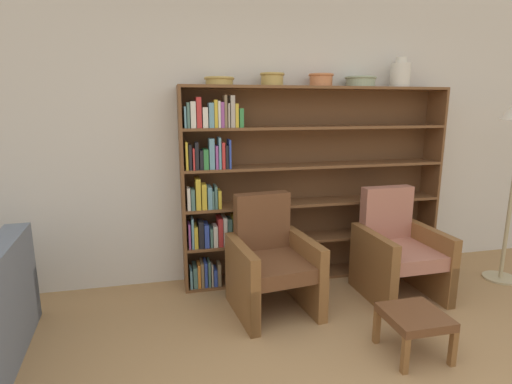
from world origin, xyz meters
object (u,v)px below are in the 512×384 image
object	(u,v)px
bowl_terracotta	(219,81)
bowl_copper	(361,81)
bowl_stoneware	(321,79)
armchair_cushioned	(398,251)
bowl_slate	(272,79)
vase_tall	(400,74)
armchair_leather	(271,262)
footstool	(415,320)
bookshelf	(293,185)

from	to	relation	value
bowl_terracotta	bowl_copper	bearing A→B (deg)	0.00
bowl_stoneware	armchair_cushioned	xyz separation A→B (m)	(0.56, -0.56, -1.51)
armchair_cushioned	bowl_stoneware	bearing A→B (deg)	-45.85
bowl_slate	bowl_terracotta	bearing A→B (deg)	180.00
vase_tall	armchair_leather	size ratio (longest dim) A/B	0.29
bowl_slate	armchair_leather	distance (m)	1.61
bowl_slate	footstool	world-z (taller)	bowl_slate
vase_tall	footstool	xyz separation A→B (m)	(-0.65, -1.41, -1.71)
bookshelf	bowl_copper	distance (m)	1.16
bowl_stoneware	bowl_copper	xyz separation A→B (m)	(0.40, -0.00, -0.01)
vase_tall	bowl_stoneware	bearing A→B (deg)	180.00
footstool	bowl_stoneware	bearing A→B (deg)	96.72
bowl_terracotta	bowl_stoneware	size ratio (longest dim) A/B	1.13
bookshelf	footstool	xyz separation A→B (m)	(0.41, -1.43, -0.68)
bowl_stoneware	vase_tall	distance (m)	0.81
bowl_slate	bowl_stoneware	world-z (taller)	bowl_stoneware
bowl_terracotta	footstool	bearing A→B (deg)	-51.85
bowl_stoneware	armchair_leather	size ratio (longest dim) A/B	0.25
bookshelf	bowl_terracotta	world-z (taller)	bowl_terracotta
bowl_copper	vase_tall	xyz separation A→B (m)	(0.41, -0.00, 0.07)
bowl_terracotta	armchair_cushioned	bearing A→B (deg)	-20.32
bowl_slate	bookshelf	bearing A→B (deg)	5.50
bowl_slate	footstool	xyz separation A→B (m)	(0.63, -1.41, -1.65)
bowl_copper	armchair_leather	xyz separation A→B (m)	(-1.01, -0.56, -1.50)
bookshelf	armchair_cushioned	xyz separation A→B (m)	(0.81, -0.58, -0.53)
bowl_copper	vase_tall	bearing A→B (deg)	-0.00
bookshelf	vase_tall	world-z (taller)	vase_tall
bowl_terracotta	footstool	distance (m)	2.42
vase_tall	bowl_copper	bearing A→B (deg)	180.00
bookshelf	armchair_cushioned	bearing A→B (deg)	-35.57
bowl_terracotta	bowl_slate	distance (m)	0.47
armchair_cushioned	bowl_slate	bearing A→B (deg)	-29.58
armchair_cushioned	footstool	bearing A→B (deg)	63.93
bowl_terracotta	vase_tall	size ratio (longest dim) A/B	0.94
bowl_stoneware	armchair_cushioned	world-z (taller)	bowl_stoneware
bowl_copper	armchair_leather	size ratio (longest dim) A/B	0.31
bookshelf	armchair_leather	world-z (taller)	bookshelf
bowl_copper	armchair_leather	bearing A→B (deg)	-151.12
bowl_terracotta	armchair_cushioned	size ratio (longest dim) A/B	0.28
bowl_slate	vase_tall	world-z (taller)	vase_tall
bowl_slate	vase_tall	xyz separation A→B (m)	(1.27, -0.00, 0.06)
bookshelf	bowl_stoneware	world-z (taller)	bowl_stoneware
armchair_cushioned	footstool	xyz separation A→B (m)	(-0.40, -0.85, -0.15)
bowl_slate	bowl_copper	distance (m)	0.86
vase_tall	footstool	size ratio (longest dim) A/B	0.71
footstool	bookshelf	bearing A→B (deg)	106.06
armchair_leather	vase_tall	bearing A→B (deg)	-165.41
bowl_slate	armchair_leather	size ratio (longest dim) A/B	0.24
bookshelf	bowl_terracotta	size ratio (longest dim) A/B	9.79
bowl_slate	armchair_leather	bearing A→B (deg)	-104.77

